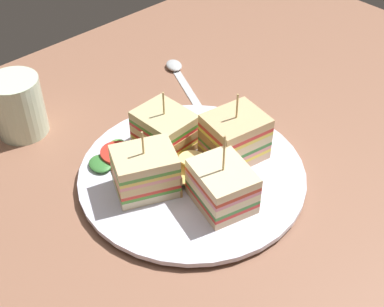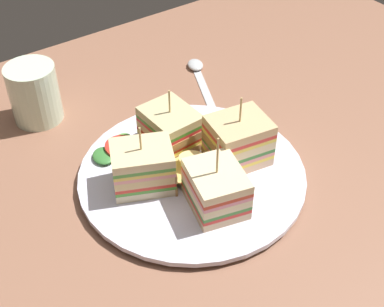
{
  "view_description": "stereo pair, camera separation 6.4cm",
  "coord_description": "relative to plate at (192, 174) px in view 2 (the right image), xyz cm",
  "views": [
    {
      "loc": [
        32.95,
        35.49,
        46.49
      ],
      "look_at": [
        0.0,
        0.0,
        4.23
      ],
      "focal_mm": 49.69,
      "sensor_mm": 36.0,
      "label": 1
    },
    {
      "loc": [
        27.97,
        39.53,
        46.49
      ],
      "look_at": [
        0.0,
        0.0,
        4.23
      ],
      "focal_mm": 49.69,
      "sensor_mm": 36.0,
      "label": 2
    }
  ],
  "objects": [
    {
      "name": "sandwich_wedge_3",
      "position": [
        -6.05,
        1.36,
        3.51
      ],
      "size": [
        8.11,
        7.17,
        9.51
      ],
      "rotation": [
        0.0,
        0.0,
        12.4
      ],
      "color": "beige",
      "rests_on": "plate"
    },
    {
      "name": "ground_plane",
      "position": [
        0.0,
        0.0,
        -1.65
      ],
      "size": [
        118.59,
        82.2,
        1.8
      ],
      "primitive_type": "cube",
      "color": "#91614A"
    },
    {
      "name": "drinking_glass",
      "position": [
        10.57,
        -23.14,
        2.82
      ],
      "size": [
        6.91,
        6.91,
        8.41
      ],
      "color": "silver",
      "rests_on": "ground_plane"
    },
    {
      "name": "salad_garnish",
      "position": [
        5.5,
        -8.08,
        1.05
      ],
      "size": [
        7.22,
        7.55,
        1.39
      ],
      "color": "#4B9737",
      "rests_on": "plate"
    },
    {
      "name": "sandwich_wedge_0",
      "position": [
        -0.94,
        -6.13,
        3.03
      ],
      "size": [
        6.15,
        7.5,
        8.36
      ],
      "rotation": [
        0.0,
        0.0,
        7.91
      ],
      "color": "beige",
      "rests_on": "plate"
    },
    {
      "name": "chip_pile",
      "position": [
        0.99,
        -0.04,
        1.43
      ],
      "size": [
        6.72,
        6.85,
        2.63
      ],
      "color": "#F3D77F",
      "rests_on": "plate"
    },
    {
      "name": "spoon",
      "position": [
        -14.87,
        -19.38,
        -0.35
      ],
      "size": [
        7.21,
        13.69,
        1.0
      ],
      "rotation": [
        0.0,
        0.0,
        4.31
      ],
      "color": "silver",
      "rests_on": "ground_plane"
    },
    {
      "name": "sandwich_wedge_1",
      "position": [
        6.01,
        -1.55,
        3.27
      ],
      "size": [
        8.83,
        7.98,
        8.71
      ],
      "rotation": [
        0.0,
        0.0,
        9.0
      ],
      "color": "beige",
      "rests_on": "plate"
    },
    {
      "name": "sandwich_wedge_2",
      "position": [
        0.99,
        6.12,
        3.06
      ],
      "size": [
        7.46,
        8.44,
        10.0
      ],
      "rotation": [
        0.0,
        0.0,
        10.74
      ],
      "color": "#E1B98D",
      "rests_on": "plate"
    },
    {
      "name": "plate",
      "position": [
        0.0,
        0.0,
        0.0
      ],
      "size": [
        28.38,
        28.38,
        1.23
      ],
      "color": "white",
      "rests_on": "ground_plane"
    }
  ]
}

